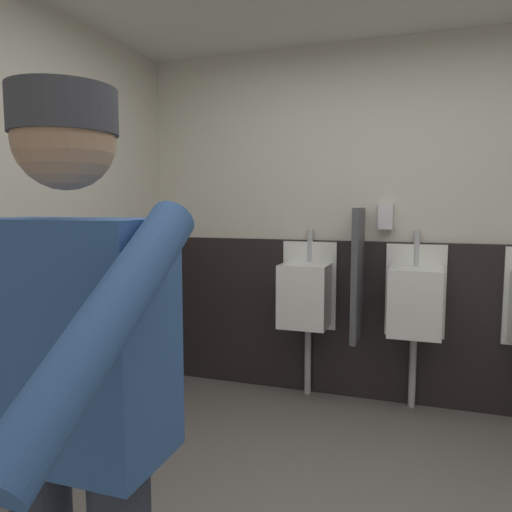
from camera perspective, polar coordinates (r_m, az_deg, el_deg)
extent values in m
cube|color=beige|center=(3.60, 14.61, 3.66)|extent=(4.16, 0.12, 2.56)
cube|color=black|center=(3.62, 14.22, -7.53)|extent=(3.56, 0.03, 1.16)
cube|color=white|center=(3.63, 6.38, -3.41)|extent=(0.40, 0.05, 0.65)
cube|color=white|center=(3.48, 5.76, -4.65)|extent=(0.34, 0.30, 0.45)
cylinder|color=#B7BABF|center=(3.59, 6.40, 1.22)|extent=(0.04, 0.04, 0.24)
cylinder|color=#B7BABF|center=(3.72, 6.14, -11.89)|extent=(0.05, 0.05, 0.55)
cube|color=white|center=(3.55, 18.31, -3.89)|extent=(0.40, 0.05, 0.65)
cube|color=white|center=(3.39, 18.24, -5.20)|extent=(0.34, 0.30, 0.45)
cylinder|color=#B7BABF|center=(3.50, 18.46, 0.84)|extent=(0.04, 0.04, 0.24)
cylinder|color=#B7BABF|center=(3.64, 18.02, -12.56)|extent=(0.05, 0.05, 0.55)
cube|color=#4C4C51|center=(3.36, 11.92, -2.11)|extent=(0.04, 0.40, 0.90)
cube|color=#335999|center=(1.16, -20.88, -9.03)|extent=(0.43, 0.24, 0.53)
cylinder|color=#335999|center=(0.81, -17.29, -7.46)|extent=(0.09, 0.50, 0.39)
sphere|color=tan|center=(1.14, -21.70, 12.65)|extent=(0.22, 0.22, 0.22)
cylinder|color=#3F3F47|center=(1.15, -21.81, 15.59)|extent=(0.23, 0.23, 0.10)
cube|color=silver|center=(3.50, 15.08, 4.55)|extent=(0.10, 0.07, 0.18)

